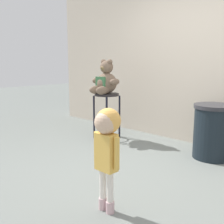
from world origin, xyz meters
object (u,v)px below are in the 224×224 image
at_px(bar_stool_with_teddy, 107,106).
at_px(child_walking, 107,138).
at_px(teddy_bear, 105,81).
at_px(trash_bin, 213,131).

xyz_separation_m(bar_stool_with_teddy, child_walking, (1.73, -1.69, 0.11)).
height_order(bar_stool_with_teddy, teddy_bear, teddy_bear).
xyz_separation_m(teddy_bear, child_walking, (1.73, -1.66, -0.32)).
distance_m(bar_stool_with_teddy, trash_bin, 1.81).
bearing_deg(bar_stool_with_teddy, trash_bin, 9.59).
distance_m(child_walking, trash_bin, 2.01).
bearing_deg(teddy_bear, child_walking, -43.82).
height_order(teddy_bear, child_walking, teddy_bear).
xyz_separation_m(teddy_bear, trash_bin, (1.78, 0.33, -0.62)).
xyz_separation_m(bar_stool_with_teddy, teddy_bear, (0.00, -0.03, 0.43)).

